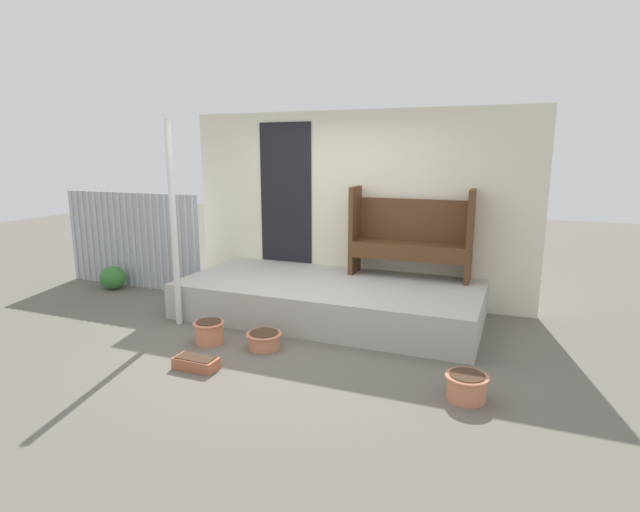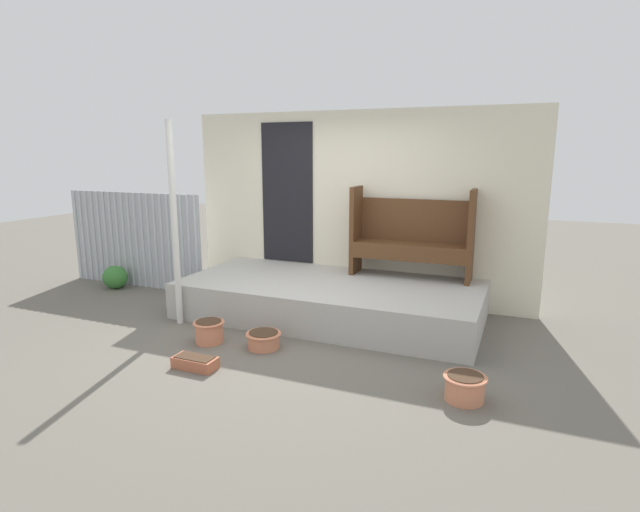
{
  "view_description": "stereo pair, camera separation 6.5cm",
  "coord_description": "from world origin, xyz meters",
  "px_view_note": "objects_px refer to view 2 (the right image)",
  "views": [
    {
      "loc": [
        2.32,
        -4.78,
        2.04
      ],
      "look_at": [
        0.26,
        0.31,
        0.9
      ],
      "focal_mm": 28.0,
      "sensor_mm": 36.0,
      "label": 1
    },
    {
      "loc": [
        2.38,
        -4.76,
        2.04
      ],
      "look_at": [
        0.26,
        0.31,
        0.9
      ],
      "focal_mm": 28.0,
      "sensor_mm": 36.0,
      "label": 2
    }
  ],
  "objects_px": {
    "flower_pot_left": "(209,331)",
    "shrub_by_fence": "(115,277)",
    "planter_box_rect": "(195,362)",
    "flower_pot_middle": "(264,339)",
    "support_post": "(174,225)",
    "flower_pot_right": "(465,386)",
    "bench": "(412,233)"
  },
  "relations": [
    {
      "from": "support_post",
      "to": "planter_box_rect",
      "type": "height_order",
      "value": "support_post"
    },
    {
      "from": "support_post",
      "to": "bench",
      "type": "distance_m",
      "value": 2.95
    },
    {
      "from": "bench",
      "to": "planter_box_rect",
      "type": "relative_size",
      "value": 3.59
    },
    {
      "from": "flower_pot_right",
      "to": "shrub_by_fence",
      "type": "relative_size",
      "value": 0.95
    },
    {
      "from": "planter_box_rect",
      "to": "support_post",
      "type": "bearing_deg",
      "value": 133.93
    },
    {
      "from": "support_post",
      "to": "planter_box_rect",
      "type": "bearing_deg",
      "value": -46.07
    },
    {
      "from": "planter_box_rect",
      "to": "flower_pot_middle",
      "type": "bearing_deg",
      "value": 62.82
    },
    {
      "from": "bench",
      "to": "shrub_by_fence",
      "type": "xyz_separation_m",
      "value": [
        -4.38,
        -0.71,
        -0.85
      ]
    },
    {
      "from": "flower_pot_middle",
      "to": "shrub_by_fence",
      "type": "height_order",
      "value": "shrub_by_fence"
    },
    {
      "from": "support_post",
      "to": "flower_pot_left",
      "type": "xyz_separation_m",
      "value": [
        0.71,
        -0.4,
        -1.07
      ]
    },
    {
      "from": "shrub_by_fence",
      "to": "support_post",
      "type": "bearing_deg",
      "value": -25.26
    },
    {
      "from": "flower_pot_left",
      "to": "shrub_by_fence",
      "type": "relative_size",
      "value": 0.89
    },
    {
      "from": "planter_box_rect",
      "to": "shrub_by_fence",
      "type": "height_order",
      "value": "shrub_by_fence"
    },
    {
      "from": "support_post",
      "to": "flower_pot_left",
      "type": "relative_size",
      "value": 7.06
    },
    {
      "from": "flower_pot_left",
      "to": "shrub_by_fence",
      "type": "height_order",
      "value": "shrub_by_fence"
    },
    {
      "from": "bench",
      "to": "planter_box_rect",
      "type": "distance_m",
      "value": 3.17
    },
    {
      "from": "shrub_by_fence",
      "to": "flower_pot_right",
      "type": "bearing_deg",
      "value": -16.28
    },
    {
      "from": "bench",
      "to": "support_post",
      "type": "bearing_deg",
      "value": -147.66
    },
    {
      "from": "flower_pot_right",
      "to": "planter_box_rect",
      "type": "relative_size",
      "value": 0.85
    },
    {
      "from": "bench",
      "to": "flower_pot_right",
      "type": "bearing_deg",
      "value": -67.46
    },
    {
      "from": "bench",
      "to": "flower_pot_left",
      "type": "height_order",
      "value": "bench"
    },
    {
      "from": "flower_pot_left",
      "to": "shrub_by_fence",
      "type": "xyz_separation_m",
      "value": [
        -2.63,
        1.31,
        0.04
      ]
    },
    {
      "from": "flower_pot_middle",
      "to": "planter_box_rect",
      "type": "distance_m",
      "value": 0.79
    },
    {
      "from": "planter_box_rect",
      "to": "flower_pot_left",
      "type": "bearing_deg",
      "value": 113.51
    },
    {
      "from": "flower_pot_left",
      "to": "planter_box_rect",
      "type": "relative_size",
      "value": 0.79
    },
    {
      "from": "support_post",
      "to": "flower_pot_middle",
      "type": "bearing_deg",
      "value": -13.02
    },
    {
      "from": "flower_pot_right",
      "to": "flower_pot_left",
      "type": "bearing_deg",
      "value": 174.58
    },
    {
      "from": "flower_pot_middle",
      "to": "planter_box_rect",
      "type": "relative_size",
      "value": 0.88
    },
    {
      "from": "bench",
      "to": "planter_box_rect",
      "type": "xyz_separation_m",
      "value": [
        -1.49,
        -2.62,
        -0.96
      ]
    },
    {
      "from": "support_post",
      "to": "flower_pot_left",
      "type": "bearing_deg",
      "value": -29.6
    },
    {
      "from": "bench",
      "to": "planter_box_rect",
      "type": "height_order",
      "value": "bench"
    },
    {
      "from": "flower_pot_middle",
      "to": "shrub_by_fence",
      "type": "relative_size",
      "value": 0.99
    }
  ]
}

